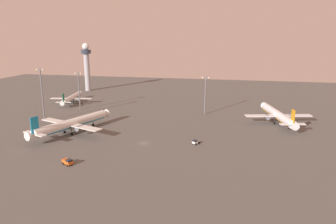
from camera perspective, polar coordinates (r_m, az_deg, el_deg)
The scene contains 10 objects.
ground_plane at distance 135.34m, azimuth -4.35°, elevation -5.70°, with size 416.00×416.00×0.00m, color #56544F.
control_tower at distance 269.12m, azimuth -14.53°, elevation 8.51°, with size 8.00×8.00×38.91m.
airplane_far_stand at distance 154.39m, azimuth -17.11°, elevation -2.04°, with size 35.89×45.56×12.11m.
airplane_mid_apron at distance 174.24m, azimuth 19.30°, elevation -0.53°, with size 34.58×44.10×11.44m.
airplane_near_gate at distance 223.00m, azimuth -17.10°, elevation 2.41°, with size 28.10×35.92×9.25m.
pushback_tug at distance 133.86m, azimuth 4.93°, elevation -5.45°, with size 3.34×3.52×2.05m.
maintenance_van at distance 118.81m, azimuth -17.72°, elevation -8.56°, with size 4.58×3.62×2.25m.
apron_light_central at distance 182.56m, azimuth 6.76°, elevation 3.50°, with size 4.80×0.90×22.04m.
apron_light_west at distance 178.69m, azimuth -21.87°, elevation 3.42°, with size 4.80×0.90×28.20m.
apron_light_east at distance 200.00m, azimuth -15.82°, elevation 4.12°, with size 4.80×0.90×23.06m.
Camera 1 is at (36.57, -122.32, 44.93)m, focal length 33.64 mm.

